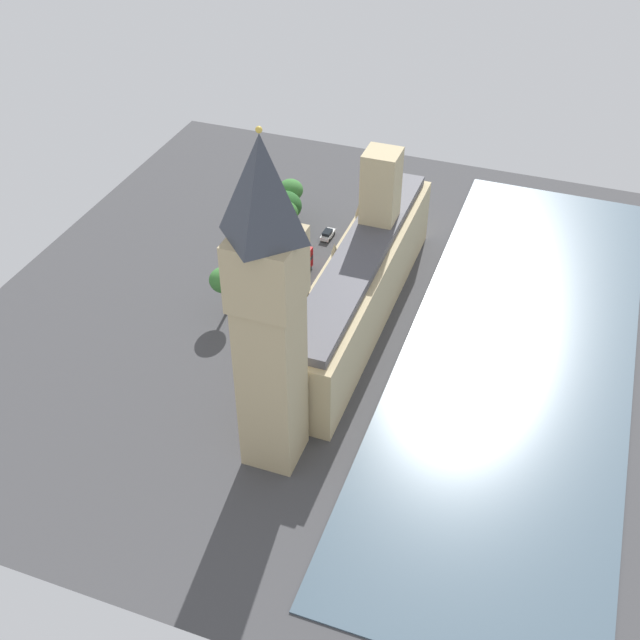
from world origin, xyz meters
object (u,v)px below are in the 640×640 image
Objects in this scene: pedestrian_opposite_hall at (308,330)px; plane_tree_far_end at (283,214)px; parliament_building at (362,279)px; plane_tree_by_river_gate at (224,280)px; car_white_near_tower at (328,234)px; pedestrian_trailing at (348,255)px; plane_tree_corner at (291,190)px; car_black_leading at (261,362)px; street_lamp_slot_11 at (252,259)px; street_lamp_slot_10 at (287,212)px; double_decker_bus_midblock at (296,269)px; clock_tower at (268,309)px; plane_tree_under_trees at (285,206)px; car_dark_green_kerbside at (271,316)px.

pedestrian_opposite_hall is 30.34m from plane_tree_far_end.
plane_tree_by_river_gate is (23.13, 7.77, -0.58)m from parliament_building.
pedestrian_trailing is at bearing -39.82° from car_white_near_tower.
car_white_near_tower is at bearing 154.91° from plane_tree_corner.
car_black_leading is 0.62× the size of street_lamp_slot_11.
parliament_building is 9.02× the size of street_lamp_slot_11.
parliament_building is 24.41m from plane_tree_by_river_gate.
street_lamp_slot_10 is at bearing -179.75° from car_white_near_tower.
street_lamp_slot_10 is at bearing -89.70° from plane_tree_by_river_gate.
double_decker_bus_midblock is at bearing 117.14° from street_lamp_slot_10.
plane_tree_by_river_gate is 25.41m from plane_tree_far_end.
pedestrian_opposite_hall is at bearing -79.31° from clock_tower.
car_black_leading is (-2.76, 41.47, -0.00)m from car_white_near_tower.
car_black_leading is 36.05m from pedestrian_trailing.
plane_tree_under_trees is at bearing -168.50° from car_white_near_tower.
car_white_near_tower and car_dark_green_kerbside have the same top height.
plane_tree_far_end is at bearing -146.63° from car_white_near_tower.
plane_tree_corner is 9.69m from plane_tree_far_end.
plane_tree_under_trees is (8.17, -14.76, 4.04)m from double_decker_bus_midblock.
car_black_leading is at bearing 42.24° from pedestrian_opposite_hall.
street_lamp_slot_10 is (16.14, -30.74, 3.58)m from pedestrian_opposite_hall.
plane_tree_far_end reaches higher than street_lamp_slot_10.
plane_tree_far_end is (7.79, 4.76, 6.03)m from car_white_near_tower.
plane_tree_far_end is at bearing -92.54° from plane_tree_by_river_gate.
street_lamp_slot_10 reaches higher than car_dark_green_kerbside.
clock_tower is at bearing -69.98° from double_decker_bus_midblock.
clock_tower is at bearing 110.61° from plane_tree_far_end.
plane_tree_under_trees is 3.44m from plane_tree_far_end.
plane_tree_under_trees reaches higher than plane_tree_far_end.
car_white_near_tower is at bearing 90.72° from double_decker_bus_midblock.
plane_tree_by_river_gate is 1.59× the size of street_lamp_slot_10.
parliament_building is 14.41× the size of car_dark_green_kerbside.
street_lamp_slot_11 is at bearing -61.99° from clock_tower.
clock_tower is 12.52× the size of car_black_leading.
plane_tree_by_river_gate reaches higher than plane_tree_corner.
clock_tower reaches higher than car_white_near_tower.
street_lamp_slot_11 is (15.72, -11.68, 3.93)m from pedestrian_opposite_hall.
plane_tree_by_river_gate is (8.92, 30.14, 6.47)m from car_white_near_tower.
car_white_near_tower is 0.67× the size of street_lamp_slot_11.
plane_tree_under_trees reaches higher than car_black_leading.
plane_tree_corner reaches higher than car_white_near_tower.
plane_tree_under_trees is at bearing 108.31° from car_dark_green_kerbside.
pedestrian_trailing is 0.16× the size of plane_tree_far_end.
parliament_building is 17.72m from car_dark_green_kerbside.
car_white_near_tower is 10.63m from plane_tree_under_trees.
parliament_building is at bearing 171.11° from street_lamp_slot_11.
clock_tower is 40.28m from plane_tree_by_river_gate.
clock_tower is 66.27m from street_lamp_slot_10.
car_black_leading is (9.54, -16.73, -26.09)m from clock_tower.
pedestrian_opposite_hall reaches higher than pedestrian_trailing.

